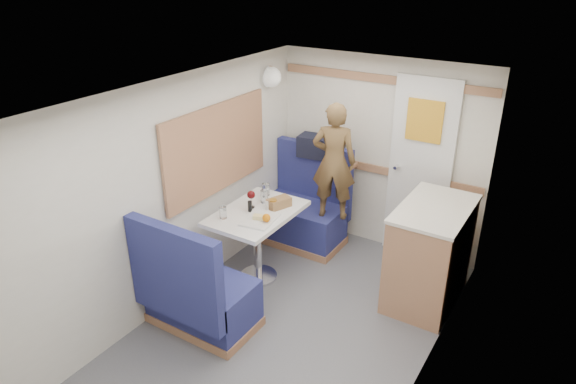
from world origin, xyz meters
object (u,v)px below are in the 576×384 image
Objects in this scene: orange_fruit at (266,218)px; cheese_block at (259,217)px; person at (334,162)px; wine_glass at (251,195)px; bread_loaf at (279,203)px; pepper_grinder at (250,206)px; tumbler_left at (223,213)px; tray at (260,219)px; bench_near at (197,298)px; dinette_table at (257,226)px; beer_glass at (273,205)px; salt_grinder at (267,206)px; tumbler_mid at (266,189)px; tumbler_right at (264,196)px; duffel_bag at (321,147)px; galley_counter at (429,253)px; dome_light at (271,77)px; bench_far at (304,215)px.

cheese_block is (-0.08, 0.00, -0.02)m from orange_fruit.
person is 0.88m from wine_glass.
pepper_grinder is at bearing -129.70° from bread_loaf.
tumbler_left reaches higher than cheese_block.
bread_loaf is (0.00, 0.31, 0.04)m from tray.
bench_near is 9.65× the size of tumbler_left.
dinette_table is at bearing 31.34° from pepper_grinder.
beer_glass reaches higher than salt_grinder.
tumbler_mid is (-0.13, 1.20, 0.48)m from bench_near.
duffel_bag is at bearing 84.12° from tumbler_right.
orange_fruit is at bearing 17.68° from tumbler_left.
dinette_table is at bearing -135.69° from beer_glass.
galley_counter is at bearing 26.32° from tumbler_left.
duffel_bag is (0.44, 0.27, -0.74)m from dome_light.
person reaches higher than tumbler_left.
dinette_table is 0.21m from pepper_grinder.
wine_glass is 0.27m from bread_loaf.
duffel_bag is at bearing 79.42° from bench_far.
wine_glass is (-0.09, -0.82, 0.54)m from bench_far.
dome_light is 1.25m from wine_glass.
beer_glass is (0.16, -0.09, -0.01)m from tumbler_right.
tumbler_right is at bearing 150.79° from beer_glass.
wine_glass is 1.60× the size of beer_glass.
tumbler_mid is (-0.04, 0.29, -0.06)m from wine_glass.
person reaches higher than orange_fruit.
dome_light is 1.93× the size of cheese_block.
duffel_bag is 6.52× the size of orange_fruit.
beer_glass reaches higher than cheese_block.
cheese_block is 0.29m from wine_glass.
beer_glass reaches higher than dinette_table.
duffel_bag is 2.80× the size of wine_glass.
dome_light is 1.62× the size of tumbler_right.
orange_fruit is 0.28m from pepper_grinder.
tumbler_left is 1.04× the size of beer_glass.
bench_near reaches higher than pepper_grinder.
galley_counter reaches higher than wine_glass.
wine_glass is at bearing 154.95° from dinette_table.
tumbler_mid is 0.98× the size of tumbler_right.
bread_loaf is (-1.34, -0.37, 0.30)m from galley_counter.
tumbler_mid is at bearing 101.43° from pepper_grinder.
salt_grinder is 0.38× the size of bread_loaf.
beer_glass is at bearing 18.42° from wine_glass.
beer_glass is at bearing 40.66° from pepper_grinder.
cheese_block is 1.26× the size of salt_grinder.
bench_far reaches higher than tray.
person is at bearing 39.41° from tumbler_mid.
wine_glass is at bearing 73.69° from tumbler_left.
duffel_bag reaches higher than orange_fruit.
wine_glass is 0.11m from pepper_grinder.
dinette_table is at bearing -124.58° from bread_loaf.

